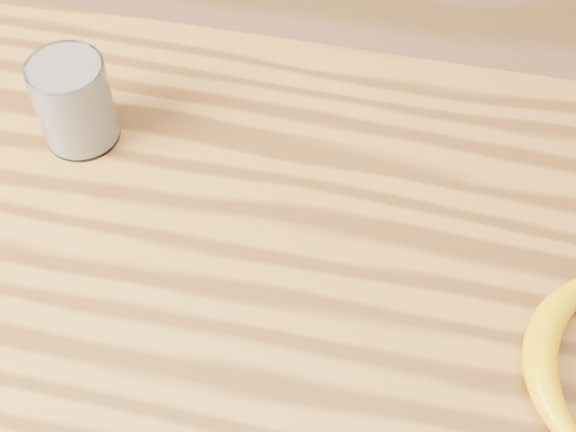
# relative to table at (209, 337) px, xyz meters

# --- Properties ---
(table) EXTENTS (1.20, 0.80, 0.90)m
(table) POSITION_rel_table_xyz_m (0.00, 0.00, 0.00)
(table) COLOR #9C6729
(table) RESTS_ON ground
(smoothie_glass) EXTENTS (0.09, 0.09, 0.11)m
(smoothie_glass) POSITION_rel_table_xyz_m (-0.20, 0.17, 0.19)
(smoothie_glass) COLOR white
(smoothie_glass) RESTS_ON table
(banana) EXTENTS (0.15, 0.30, 0.04)m
(banana) POSITION_rel_table_xyz_m (0.36, -0.01, 0.15)
(banana) COLOR #E2AC00
(banana) RESTS_ON table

